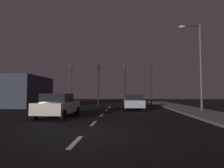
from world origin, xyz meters
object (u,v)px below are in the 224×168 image
(traffic_signal_center_left, at_px, (98,76))
(car_adjacent_lane, at_px, (58,105))
(car_stopped_ahead, at_px, (133,102))
(street_lamp_right, at_px, (197,59))
(traffic_signal_far_left, at_px, (71,76))
(traffic_signal_far_right, at_px, (151,75))
(traffic_signal_center_right, at_px, (125,77))

(traffic_signal_center_left, xyz_separation_m, car_adjacent_lane, (-1.23, -10.55, -2.92))
(car_stopped_ahead, distance_m, car_adjacent_lane, 7.96)
(car_adjacent_lane, xyz_separation_m, street_lamp_right, (10.20, 3.46, 3.54))
(traffic_signal_far_left, height_order, traffic_signal_center_left, traffic_signal_center_left)
(car_stopped_ahead, relative_size, street_lamp_right, 0.60)
(traffic_signal_far_right, bearing_deg, traffic_signal_center_left, -180.00)
(traffic_signal_center_left, distance_m, street_lamp_right, 11.45)
(traffic_signal_center_left, height_order, traffic_signal_far_right, traffic_signal_far_right)
(traffic_signal_center_left, height_order, car_stopped_ahead, traffic_signal_center_left)
(traffic_signal_far_left, relative_size, traffic_signal_center_left, 1.00)
(traffic_signal_center_right, relative_size, street_lamp_right, 0.70)
(car_stopped_ahead, height_order, car_adjacent_lane, car_adjacent_lane)
(car_adjacent_lane, distance_m, street_lamp_right, 11.34)
(car_stopped_ahead, xyz_separation_m, car_adjacent_lane, (-5.18, -6.04, 0.03))
(traffic_signal_far_left, height_order, traffic_signal_center_right, traffic_signal_far_left)
(traffic_signal_far_left, bearing_deg, car_stopped_ahead, -31.47)
(traffic_signal_center_left, xyz_separation_m, traffic_signal_center_right, (3.22, -0.00, -0.19))
(car_stopped_ahead, bearing_deg, traffic_signal_far_right, 61.80)
(car_adjacent_lane, bearing_deg, traffic_signal_center_left, 83.34)
(traffic_signal_center_right, xyz_separation_m, car_stopped_ahead, (0.73, -4.51, -2.76))
(traffic_signal_center_right, distance_m, car_stopped_ahead, 5.33)
(traffic_signal_far_right, bearing_deg, car_adjacent_lane, -125.77)
(traffic_signal_center_right, bearing_deg, car_adjacent_lane, -112.89)
(traffic_signal_far_right, bearing_deg, traffic_signal_far_left, -180.00)
(traffic_signal_far_right, xyz_separation_m, street_lamp_right, (2.60, -7.09, 0.56))
(traffic_signal_far_right, distance_m, car_stopped_ahead, 5.93)
(traffic_signal_center_left, relative_size, car_stopped_ahead, 1.23)
(car_stopped_ahead, bearing_deg, traffic_signal_center_right, 99.18)
(car_stopped_ahead, xyz_separation_m, street_lamp_right, (5.02, -2.59, 3.57))
(traffic_signal_center_right, relative_size, car_stopped_ahead, 1.16)
(car_stopped_ahead, bearing_deg, traffic_signal_far_left, 148.53)
(traffic_signal_far_left, distance_m, car_adjacent_lane, 11.16)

